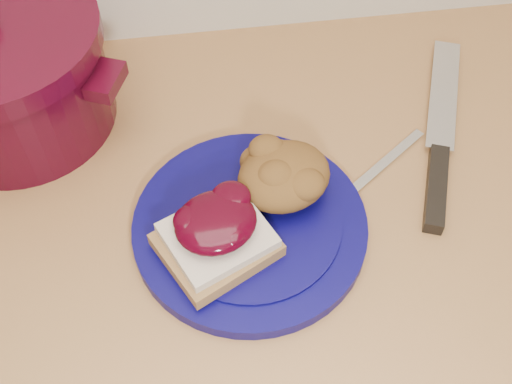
{
  "coord_description": "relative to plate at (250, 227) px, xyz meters",
  "views": [
    {
      "loc": [
        -0.03,
        1.03,
        1.54
      ],
      "look_at": [
        0.03,
        1.45,
        0.95
      ],
      "focal_mm": 45.0,
      "sensor_mm": 36.0,
      "label": 1
    }
  ],
  "objects": [
    {
      "name": "sandwich",
      "position": [
        -0.04,
        -0.03,
        0.04
      ],
      "size": [
        0.15,
        0.14,
        0.06
      ],
      "rotation": [
        0.0,
        0.0,
        0.38
      ],
      "color": "olive",
      "rests_on": "plate"
    },
    {
      "name": "butter_knife",
      "position": [
        0.18,
        0.07,
        -0.01
      ],
      "size": [
        0.13,
        0.1,
        0.0
      ],
      "primitive_type": "cube",
      "rotation": [
        0.0,
        0.0,
        0.64
      ],
      "color": "silver",
      "rests_on": "wood_countertop"
    },
    {
      "name": "plate",
      "position": [
        0.0,
        0.0,
        0.0
      ],
      "size": [
        0.36,
        0.36,
        0.02
      ],
      "primitive_type": "cylinder",
      "rotation": [
        0.0,
        0.0,
        0.38
      ],
      "color": "#08054B",
      "rests_on": "wood_countertop"
    },
    {
      "name": "chef_knife",
      "position": [
        0.25,
        0.07,
        0.0
      ],
      "size": [
        0.15,
        0.32,
        0.02
      ],
      "rotation": [
        0.0,
        0.0,
        1.21
      ],
      "color": "black",
      "rests_on": "wood_countertop"
    },
    {
      "name": "base_cabinet",
      "position": [
        -0.02,
        0.07,
        -0.48
      ],
      "size": [
        4.0,
        0.6,
        0.86
      ],
      "primitive_type": "cube",
      "color": "beige",
      "rests_on": "floor"
    },
    {
      "name": "dutch_oven",
      "position": [
        -0.28,
        0.23,
        0.07
      ],
      "size": [
        0.35,
        0.35,
        0.17
      ],
      "rotation": [
        0.0,
        0.0,
        -0.39
      ],
      "color": "#390514",
      "rests_on": "wood_countertop"
    },
    {
      "name": "stuffing_mound",
      "position": [
        0.05,
        0.04,
        0.04
      ],
      "size": [
        0.14,
        0.13,
        0.06
      ],
      "primitive_type": "ellipsoid",
      "rotation": [
        0.0,
        0.0,
        0.38
      ],
      "color": "brown",
      "rests_on": "plate"
    }
  ]
}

